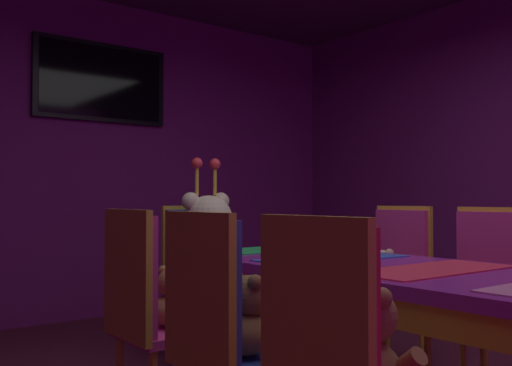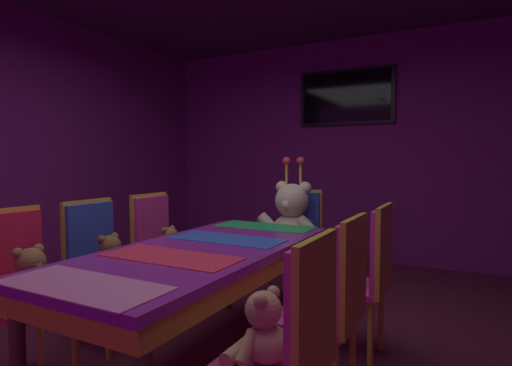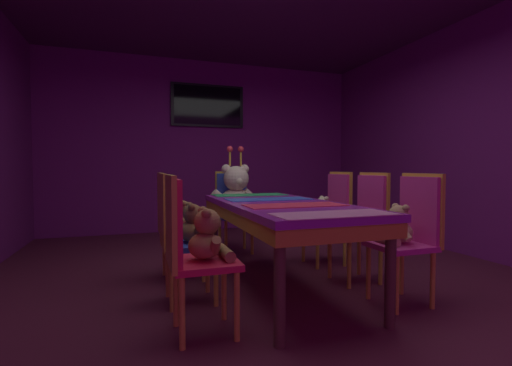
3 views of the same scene
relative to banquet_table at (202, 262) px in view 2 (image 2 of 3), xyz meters
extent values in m
cube|color=#721E72|center=(0.00, 3.20, 0.75)|extent=(5.20, 0.12, 2.80)
cube|color=purple|center=(0.00, 0.00, 0.06)|extent=(0.90, 2.00, 0.05)
cube|color=gold|center=(0.00, 0.00, -0.01)|extent=(0.88, 1.96, 0.10)
cylinder|color=#4C3826|center=(0.38, 0.90, -0.31)|extent=(0.07, 0.07, 0.69)
cylinder|color=#4C3826|center=(-0.38, 0.90, -0.31)|extent=(0.07, 0.07, 0.69)
cylinder|color=#4C3826|center=(-0.38, -0.90, -0.31)|extent=(0.07, 0.07, 0.69)
cube|color=pink|center=(0.00, -0.85, 0.09)|extent=(0.77, 0.32, 0.01)
cube|color=#E52D4C|center=(0.00, -0.28, 0.09)|extent=(0.77, 0.32, 0.01)
cube|color=blue|center=(0.00, 0.28, 0.09)|extent=(0.77, 0.32, 0.01)
cube|color=green|center=(0.00, 0.85, 0.09)|extent=(0.77, 0.32, 0.01)
cube|color=red|center=(-0.76, -0.59, -0.21)|extent=(0.40, 0.40, 0.04)
cube|color=red|center=(-0.94, -0.59, 0.06)|extent=(0.05, 0.38, 0.50)
cube|color=gold|center=(-0.96, -0.59, 0.06)|extent=(0.03, 0.41, 0.55)
cylinder|color=gold|center=(-0.60, -0.43, -0.44)|extent=(0.04, 0.04, 0.42)
cylinder|color=gold|center=(-0.60, -0.75, -0.44)|extent=(0.04, 0.04, 0.42)
cylinder|color=gold|center=(-0.92, -0.43, -0.44)|extent=(0.04, 0.04, 0.42)
ellipsoid|color=olive|center=(-0.76, -0.59, -0.10)|extent=(0.20, 0.20, 0.16)
sphere|color=olive|center=(-0.74, -0.59, 0.04)|extent=(0.16, 0.16, 0.16)
sphere|color=#AE7747|center=(-0.68, -0.59, 0.03)|extent=(0.06, 0.06, 0.06)
sphere|color=olive|center=(-0.76, -0.53, 0.10)|extent=(0.06, 0.06, 0.06)
sphere|color=olive|center=(-0.76, -0.66, 0.10)|extent=(0.06, 0.06, 0.06)
cylinder|color=olive|center=(-0.71, -0.49, -0.09)|extent=(0.06, 0.14, 0.13)
cylinder|color=olive|center=(-0.71, -0.70, -0.09)|extent=(0.06, 0.14, 0.13)
cylinder|color=olive|center=(-0.62, -0.54, -0.16)|extent=(0.07, 0.15, 0.07)
cylinder|color=olive|center=(-0.62, -0.65, -0.16)|extent=(0.07, 0.15, 0.07)
cube|color=#2D47B2|center=(-0.76, -0.03, -0.21)|extent=(0.40, 0.40, 0.04)
cube|color=#2D47B2|center=(-0.94, -0.03, 0.06)|extent=(0.05, 0.38, 0.50)
cube|color=gold|center=(-0.96, -0.03, 0.06)|extent=(0.03, 0.41, 0.55)
cylinder|color=gold|center=(-0.60, 0.13, -0.44)|extent=(0.04, 0.04, 0.42)
cylinder|color=gold|center=(-0.60, -0.19, -0.44)|extent=(0.04, 0.04, 0.42)
cylinder|color=gold|center=(-0.92, 0.13, -0.44)|extent=(0.04, 0.04, 0.42)
cylinder|color=gold|center=(-0.92, -0.19, -0.44)|extent=(0.04, 0.04, 0.42)
ellipsoid|color=brown|center=(-0.76, -0.03, -0.11)|extent=(0.19, 0.19, 0.15)
sphere|color=brown|center=(-0.74, -0.03, 0.03)|extent=(0.15, 0.15, 0.15)
sphere|color=#99663C|center=(-0.69, -0.03, 0.01)|extent=(0.06, 0.06, 0.06)
sphere|color=brown|center=(-0.76, 0.03, 0.08)|extent=(0.06, 0.06, 0.06)
sphere|color=brown|center=(-0.76, -0.08, 0.08)|extent=(0.06, 0.06, 0.06)
cylinder|color=brown|center=(-0.72, 0.07, -0.09)|extent=(0.05, 0.13, 0.12)
cylinder|color=brown|center=(-0.72, -0.12, -0.09)|extent=(0.05, 0.13, 0.12)
cylinder|color=brown|center=(-0.63, 0.02, -0.16)|extent=(0.06, 0.14, 0.06)
cylinder|color=brown|center=(-0.63, -0.08, -0.16)|extent=(0.06, 0.14, 0.06)
cube|color=#CC338C|center=(-0.74, 0.57, -0.21)|extent=(0.40, 0.40, 0.04)
cube|color=#CC338C|center=(-0.92, 0.57, 0.06)|extent=(0.05, 0.38, 0.50)
cube|color=gold|center=(-0.94, 0.57, 0.06)|extent=(0.03, 0.41, 0.55)
cylinder|color=gold|center=(-0.58, 0.73, -0.44)|extent=(0.04, 0.04, 0.42)
cylinder|color=gold|center=(-0.58, 0.41, -0.44)|extent=(0.04, 0.04, 0.42)
cylinder|color=gold|center=(-0.90, 0.73, -0.44)|extent=(0.04, 0.04, 0.42)
cylinder|color=gold|center=(-0.90, 0.41, -0.44)|extent=(0.04, 0.04, 0.42)
ellipsoid|color=olive|center=(-0.74, 0.57, -0.12)|extent=(0.17, 0.17, 0.13)
sphere|color=olive|center=(-0.72, 0.57, 0.00)|extent=(0.13, 0.13, 0.13)
sphere|color=#AE7747|center=(-0.68, 0.57, -0.01)|extent=(0.05, 0.05, 0.05)
sphere|color=olive|center=(-0.74, 0.62, 0.05)|extent=(0.05, 0.05, 0.05)
sphere|color=olive|center=(-0.74, 0.52, 0.05)|extent=(0.05, 0.05, 0.05)
cylinder|color=olive|center=(-0.70, 0.66, -0.10)|extent=(0.05, 0.12, 0.11)
cylinder|color=olive|center=(-0.70, 0.49, -0.10)|extent=(0.05, 0.12, 0.11)
cylinder|color=olive|center=(-0.63, 0.62, -0.16)|extent=(0.06, 0.12, 0.06)
cylinder|color=olive|center=(-0.63, 0.53, -0.16)|extent=(0.06, 0.12, 0.06)
cube|color=#CC338C|center=(0.91, -0.58, 0.06)|extent=(0.05, 0.38, 0.50)
cube|color=gold|center=(0.93, -0.58, 0.06)|extent=(0.03, 0.41, 0.55)
ellipsoid|color=tan|center=(0.73, -0.58, -0.11)|extent=(0.18, 0.18, 0.15)
sphere|color=tan|center=(0.71, -0.58, 0.02)|extent=(0.15, 0.15, 0.15)
sphere|color=tan|center=(0.66, -0.58, 0.01)|extent=(0.06, 0.06, 0.06)
sphere|color=tan|center=(0.73, -0.64, 0.08)|extent=(0.06, 0.06, 0.06)
sphere|color=tan|center=(0.73, -0.52, 0.08)|extent=(0.06, 0.06, 0.06)
cylinder|color=tan|center=(0.69, -0.67, -0.10)|extent=(0.05, 0.13, 0.12)
cylinder|color=tan|center=(0.69, -0.49, -0.10)|extent=(0.05, 0.13, 0.12)
cylinder|color=tan|center=(0.61, -0.63, -0.16)|extent=(0.06, 0.14, 0.06)
cylinder|color=tan|center=(0.61, -0.53, -0.16)|extent=(0.06, 0.14, 0.06)
cube|color=#CC338C|center=(0.72, -0.01, -0.21)|extent=(0.40, 0.40, 0.04)
cube|color=#CC338C|center=(0.90, -0.01, 0.06)|extent=(0.05, 0.38, 0.50)
cube|color=gold|center=(0.92, -0.01, 0.06)|extent=(0.03, 0.41, 0.55)
cylinder|color=gold|center=(0.88, 0.15, -0.44)|extent=(0.04, 0.04, 0.42)
cylinder|color=gold|center=(0.56, 0.15, -0.44)|extent=(0.04, 0.04, 0.42)
cube|color=#CC338C|center=(0.75, 0.61, -0.21)|extent=(0.40, 0.40, 0.04)
cube|color=#CC338C|center=(0.93, 0.61, 0.06)|extent=(0.05, 0.38, 0.50)
cube|color=gold|center=(0.95, 0.61, 0.06)|extent=(0.03, 0.41, 0.55)
cylinder|color=gold|center=(0.91, 0.77, -0.44)|extent=(0.04, 0.04, 0.42)
cylinder|color=gold|center=(0.91, 0.45, -0.44)|extent=(0.04, 0.04, 0.42)
cylinder|color=gold|center=(0.59, 0.77, -0.44)|extent=(0.04, 0.04, 0.42)
cylinder|color=gold|center=(0.59, 0.45, -0.44)|extent=(0.04, 0.04, 0.42)
ellipsoid|color=beige|center=(0.75, 0.61, -0.12)|extent=(0.17, 0.17, 0.13)
sphere|color=beige|center=(0.74, 0.61, 0.00)|extent=(0.13, 0.13, 0.13)
sphere|color=#FDDCAD|center=(0.69, 0.61, -0.01)|extent=(0.05, 0.05, 0.05)
sphere|color=beige|center=(0.75, 0.56, 0.05)|extent=(0.05, 0.05, 0.05)
sphere|color=beige|center=(0.75, 0.66, 0.05)|extent=(0.05, 0.05, 0.05)
cylinder|color=beige|center=(0.72, 0.52, -0.10)|extent=(0.05, 0.12, 0.11)
cylinder|color=beige|center=(0.72, 0.69, -0.10)|extent=(0.05, 0.12, 0.11)
cylinder|color=beige|center=(0.64, 0.56, -0.16)|extent=(0.06, 0.13, 0.06)
cylinder|color=beige|center=(0.64, 0.65, -0.16)|extent=(0.06, 0.13, 0.06)
cube|color=#2D47B2|center=(0.00, 1.42, -0.21)|extent=(0.40, 0.40, 0.04)
cube|color=#2D47B2|center=(0.00, 1.60, 0.06)|extent=(0.38, 0.05, 0.50)
cube|color=gold|center=(0.00, 1.62, 0.06)|extent=(0.41, 0.03, 0.55)
cylinder|color=gold|center=(0.16, 1.58, -0.44)|extent=(0.04, 0.04, 0.42)
cylinder|color=gold|center=(0.16, 1.26, -0.44)|extent=(0.04, 0.04, 0.42)
cylinder|color=gold|center=(-0.16, 1.58, -0.44)|extent=(0.04, 0.04, 0.42)
cylinder|color=gold|center=(-0.16, 1.26, -0.44)|extent=(0.04, 0.04, 0.42)
ellipsoid|color=beige|center=(0.00, 1.42, -0.02)|extent=(0.38, 0.38, 0.30)
sphere|color=beige|center=(0.00, 1.39, 0.25)|extent=(0.30, 0.30, 0.30)
sphere|color=#FFF2C8|center=(0.00, 1.28, 0.23)|extent=(0.11, 0.11, 0.11)
sphere|color=beige|center=(0.11, 1.42, 0.36)|extent=(0.11, 0.11, 0.11)
sphere|color=beige|center=(-0.11, 1.42, 0.36)|extent=(0.11, 0.11, 0.11)
cylinder|color=beige|center=(0.19, 1.34, 0.01)|extent=(0.27, 0.11, 0.25)
cylinder|color=beige|center=(-0.19, 1.34, 0.01)|extent=(0.27, 0.11, 0.25)
cylinder|color=beige|center=(0.10, 1.17, -0.13)|extent=(0.28, 0.13, 0.13)
cylinder|color=beige|center=(-0.10, 1.17, -0.13)|extent=(0.28, 0.13, 0.13)
cylinder|color=gold|center=(0.07, 1.42, 0.50)|extent=(0.02, 0.02, 0.20)
sphere|color=#E5333F|center=(0.07, 1.42, 0.60)|extent=(0.07, 0.07, 0.07)
cylinder|color=gold|center=(-0.07, 1.42, 0.50)|extent=(0.02, 0.02, 0.20)
sphere|color=#E5333F|center=(-0.07, 1.42, 0.60)|extent=(0.07, 0.07, 0.07)
cube|color=black|center=(0.00, 3.11, 1.40)|extent=(1.19, 0.05, 0.69)
cube|color=black|center=(0.00, 3.08, 1.40)|extent=(1.09, 0.01, 0.62)
camera|label=1|loc=(-2.01, -1.72, 0.38)|focal=40.79mm
camera|label=2|loc=(1.43, -1.99, 0.62)|focal=28.72mm
camera|label=3|loc=(-1.16, -2.77, 0.37)|focal=25.24mm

